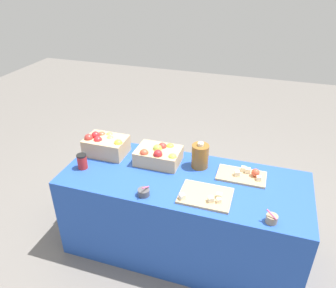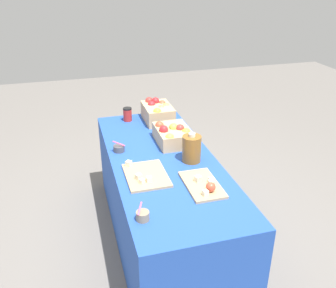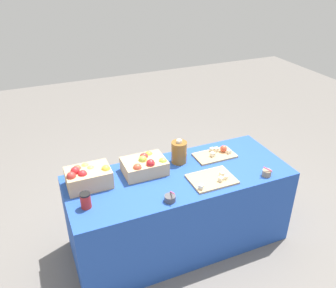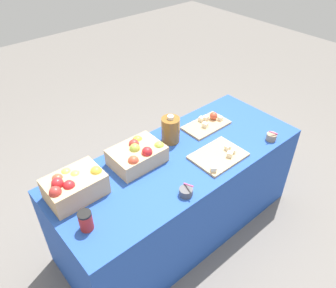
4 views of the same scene
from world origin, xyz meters
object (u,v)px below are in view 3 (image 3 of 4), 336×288
at_px(sample_bowl_near, 170,198).
at_px(coffee_cup, 86,200).
at_px(apple_crate_middle, 145,165).
at_px(cider_jug, 179,152).
at_px(apple_crate_left, 88,177).
at_px(sample_bowl_mid, 267,173).
at_px(cutting_board_back, 216,154).
at_px(cutting_board_front, 212,179).

relative_size(sample_bowl_near, coffee_cup, 0.82).
xyz_separation_m(apple_crate_middle, cider_jug, (0.33, 0.04, 0.03)).
distance_m(apple_crate_middle, sample_bowl_near, 0.45).
distance_m(apple_crate_left, sample_bowl_mid, 1.47).
xyz_separation_m(apple_crate_left, sample_bowl_mid, (1.40, -0.44, -0.06)).
distance_m(sample_bowl_near, cider_jug, 0.57).
bearing_deg(coffee_cup, cutting_board_back, 12.28).
xyz_separation_m(apple_crate_middle, sample_bowl_mid, (0.92, -0.45, -0.04)).
bearing_deg(coffee_cup, sample_bowl_mid, -6.88).
height_order(sample_bowl_near, sample_bowl_mid, sample_bowl_near).
xyz_separation_m(cutting_board_back, coffee_cup, (-1.25, -0.27, 0.04)).
bearing_deg(cider_jug, sample_bowl_near, -121.31).
xyz_separation_m(apple_crate_left, cutting_board_front, (0.95, -0.33, -0.07)).
xyz_separation_m(cutting_board_front, sample_bowl_near, (-0.42, -0.11, 0.01)).
relative_size(cutting_board_back, sample_bowl_mid, 3.82).
bearing_deg(sample_bowl_mid, sample_bowl_near, 179.72).
height_order(apple_crate_left, cutting_board_back, apple_crate_left).
xyz_separation_m(cutting_board_back, sample_bowl_near, (-0.65, -0.44, 0.01)).
bearing_deg(sample_bowl_near, cider_jug, 58.69).
bearing_deg(apple_crate_middle, coffee_cup, -154.05).
bearing_deg(sample_bowl_near, cutting_board_front, 14.90).
bearing_deg(cutting_board_back, sample_bowl_mid, -63.28).
distance_m(cutting_board_front, sample_bowl_mid, 0.47).
xyz_separation_m(apple_crate_left, apple_crate_middle, (0.48, 0.00, -0.02)).
relative_size(apple_crate_middle, cutting_board_front, 0.97).
relative_size(cutting_board_back, cider_jug, 1.68).
bearing_deg(cider_jug, apple_crate_left, -176.89).
xyz_separation_m(cutting_board_front, sample_bowl_mid, (0.45, -0.12, 0.02)).
xyz_separation_m(cutting_board_back, sample_bowl_mid, (0.23, -0.45, 0.01)).
relative_size(apple_crate_middle, cider_jug, 1.62).
bearing_deg(cutting_board_back, cutting_board_front, -124.43).
height_order(sample_bowl_mid, cider_jug, cider_jug).
distance_m(apple_crate_middle, cutting_board_back, 0.69).
bearing_deg(sample_bowl_near, cutting_board_back, 34.31).
height_order(cutting_board_front, sample_bowl_mid, sample_bowl_mid).
bearing_deg(apple_crate_middle, cider_jug, 6.91).
bearing_deg(apple_crate_left, coffee_cup, -105.59).
bearing_deg(apple_crate_left, cutting_board_back, 0.24).
height_order(apple_crate_left, apple_crate_middle, apple_crate_left).
height_order(apple_crate_left, cider_jug, cider_jug).
bearing_deg(sample_bowl_mid, cutting_board_front, 165.50).
bearing_deg(cutting_board_back, cider_jug, 173.70).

